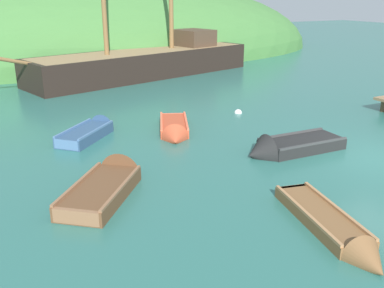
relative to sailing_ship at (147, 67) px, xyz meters
The scene contains 9 objects.
ground_plane 17.60m from the sailing_ship, 86.11° to the right, with size 120.00×120.00×0.00m, color #2D6B60.
shore_hill 12.76m from the sailing_ship, 102.13° to the left, with size 49.65×23.03×13.86m, color #477F3D.
sailing_ship is the anchor object (origin of this frame).
rowboat_portside 17.35m from the sailing_ship, 114.94° to the right, with size 3.19×3.52×1.22m.
rowboat_far 12.51m from the sailing_ship, 106.76° to the right, with size 2.20×3.35×1.00m.
rowboat_outer_left 12.65m from the sailing_ship, 121.07° to the right, with size 2.90×2.91×0.98m.
rowboat_center 20.59m from the sailing_ship, 99.90° to the right, with size 1.65×3.82×0.86m.
rowboat_near_dock 15.67m from the sailing_ship, 93.99° to the right, with size 3.60×1.37×1.22m.
buoy_white 10.62m from the sailing_ship, 88.84° to the right, with size 0.35×0.35×0.35m, color white.
Camera 1 is at (-11.35, -8.67, 5.05)m, focal length 39.90 mm.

